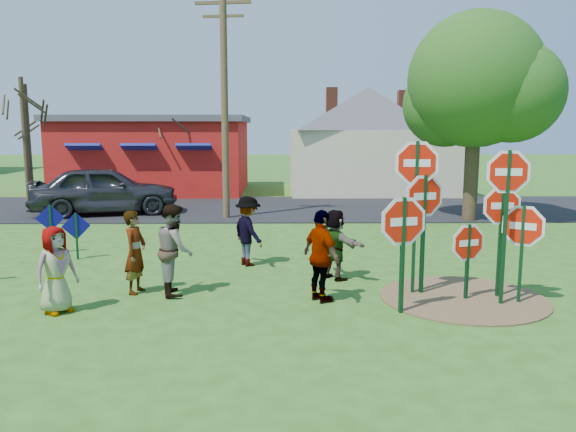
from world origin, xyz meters
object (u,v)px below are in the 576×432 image
Objects in this scene: stop_sign_d at (502,214)px; leafy_tree at (479,87)px; utility_pole at (225,100)px; person_b at (135,252)px; stop_sign_c at (507,191)px; stop_sign_a at (403,230)px; person_a at (56,270)px; suv at (105,190)px; stop_sign_b at (416,178)px.

leafy_tree is at bearing 71.44° from stop_sign_d.
stop_sign_d is 0.29× the size of utility_pole.
person_b is (-7.15, 0.42, -0.81)m from stop_sign_d.
stop_sign_a is at bearing -163.54° from stop_sign_c.
person_b is 0.21× the size of utility_pole.
stop_sign_d reaches higher than stop_sign_a.
stop_sign_a reaches higher than person_a.
suv is 5.86m from utility_pole.
stop_sign_c is at bearing -105.72° from stop_sign_d.
person_a is at bearing 149.01° from person_b.
leafy_tree is at bearing -9.18° from person_a.
stop_sign_c is 7.22m from person_b.
stop_sign_a is at bearing -107.28° from stop_sign_b.
stop_sign_b is 1.05× the size of stop_sign_c.
stop_sign_b is 1.68m from stop_sign_c.
person_a is 0.22× the size of leafy_tree.
person_a is 0.29× the size of suv.
leafy_tree is (2.64, 9.21, 3.04)m from stop_sign_d.
person_a is (-6.66, -1.09, -1.54)m from stop_sign_b.
leafy_tree is at bearing 69.77° from stop_sign_b.
stop_sign_a is 0.70× the size of stop_sign_b.
stop_sign_b is 6.92m from person_a.
stop_sign_d is 1.39× the size of person_b.
person_a is 15.30m from leafy_tree.
suv is at bearing 132.83° from stop_sign_d.
utility_pole is (0.91, 9.43, 3.45)m from person_b.
stop_sign_a is 6.22m from person_a.
stop_sign_d is at bearing -148.87° from suv.
stop_sign_b is 0.44× the size of leafy_tree.
stop_sign_d is at bearing 7.63° from stop_sign_a.
leafy_tree reaches higher than person_a.
person_b is (1.11, 1.22, 0.05)m from person_a.
person_a is at bearing -173.34° from stop_sign_c.
stop_sign_b is at bearing 167.28° from stop_sign_d.
stop_sign_b is 1.76m from stop_sign_d.
stop_sign_a is 0.31× the size of leafy_tree.
stop_sign_c is at bearing -21.75° from stop_sign_b.
person_a is at bearing 163.56° from stop_sign_a.
utility_pole is at bearing 27.52° from person_a.
leafy_tree is (2.75, 9.68, 2.54)m from stop_sign_c.
stop_sign_b reaches higher than person_a.
stop_sign_a is 0.42× the size of suv.
suv is (-8.88, 11.71, -0.55)m from stop_sign_a.
stop_sign_a is at bearing -115.06° from leafy_tree.
person_b is at bearing 177.18° from stop_sign_c.
stop_sign_d is at bearing -82.03° from person_b.
stop_sign_c is 1.31× the size of stop_sign_d.
stop_sign_d is at bearing -4.98° from stop_sign_b.
suv is 0.66× the size of utility_pole.
stop_sign_c is at bearing -85.86° from person_b.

